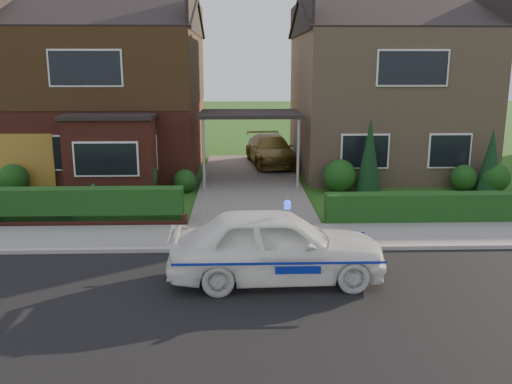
{
  "coord_description": "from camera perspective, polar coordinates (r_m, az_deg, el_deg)",
  "views": [
    {
      "loc": [
        -0.44,
        -9.66,
        4.51
      ],
      "look_at": [
        -0.02,
        3.5,
        1.41
      ],
      "focal_mm": 38.0,
      "sensor_mm": 36.0,
      "label": 1
    }
  ],
  "objects": [
    {
      "name": "ground",
      "position": [
        10.67,
        0.72,
        -11.75
      ],
      "size": [
        120.0,
        120.0,
        0.0
      ],
      "primitive_type": "plane",
      "color": "#235316",
      "rests_on": "ground"
    },
    {
      "name": "road",
      "position": [
        10.67,
        0.72,
        -11.75
      ],
      "size": [
        60.0,
        6.0,
        0.02
      ],
      "primitive_type": "cube",
      "color": "black",
      "rests_on": "ground"
    },
    {
      "name": "kerb",
      "position": [
        13.48,
        0.14,
        -6.04
      ],
      "size": [
        60.0,
        0.16,
        0.12
      ],
      "primitive_type": "cube",
      "color": "#9E9993",
      "rests_on": "ground"
    },
    {
      "name": "sidewalk",
      "position": [
        14.47,
        -0.01,
        -4.7
      ],
      "size": [
        60.0,
        2.0,
        0.1
      ],
      "primitive_type": "cube",
      "color": "slate",
      "rests_on": "ground"
    },
    {
      "name": "driveway",
      "position": [
        21.14,
        -0.61,
        1.09
      ],
      "size": [
        3.8,
        12.0,
        0.12
      ],
      "primitive_type": "cube",
      "color": "#666059",
      "rests_on": "ground"
    },
    {
      "name": "house_left",
      "position": [
        24.17,
        -14.9,
        11.15
      ],
      "size": [
        7.5,
        9.53,
        7.25
      ],
      "color": "maroon",
      "rests_on": "ground"
    },
    {
      "name": "house_right",
      "position": [
        24.48,
        13.17,
        10.92
      ],
      "size": [
        7.5,
        8.06,
        7.25
      ],
      "color": "#98795D",
      "rests_on": "ground"
    },
    {
      "name": "carport_link",
      "position": [
        20.7,
        -0.62,
        8.1
      ],
      "size": [
        3.8,
        3.0,
        2.77
      ],
      "color": "black",
      "rests_on": "ground"
    },
    {
      "name": "garage_door",
      "position": [
        21.4,
        -23.24,
        2.85
      ],
      "size": [
        2.2,
        0.1,
        2.1
      ],
      "primitive_type": "cube",
      "color": "olive",
      "rests_on": "ground"
    },
    {
      "name": "dwarf_wall",
      "position": [
        16.47,
        -20.78,
        -2.88
      ],
      "size": [
        7.7,
        0.25,
        0.36
      ],
      "primitive_type": "cube",
      "color": "maroon",
      "rests_on": "ground"
    },
    {
      "name": "hedge_left",
      "position": [
        16.66,
        -20.57,
        -3.34
      ],
      "size": [
        7.5,
        0.55,
        0.9
      ],
      "primitive_type": "cube",
      "color": "#103512",
      "rests_on": "ground"
    },
    {
      "name": "hedge_right",
      "position": [
        16.87,
        19.97,
        -3.08
      ],
      "size": [
        7.5,
        0.55,
        0.8
      ],
      "primitive_type": "cube",
      "color": "#103512",
      "rests_on": "ground"
    },
    {
      "name": "shrub_left_far",
      "position": [
        21.16,
        -24.2,
        1.25
      ],
      "size": [
        1.08,
        1.08,
        1.08
      ],
      "primitive_type": "sphere",
      "color": "#103512",
      "rests_on": "ground"
    },
    {
      "name": "shrub_left_mid",
      "position": [
        19.67,
        -12.24,
        1.65
      ],
      "size": [
        1.32,
        1.32,
        1.32
      ],
      "primitive_type": "sphere",
      "color": "#103512",
      "rests_on": "ground"
    },
    {
      "name": "shrub_left_near",
      "position": [
        19.79,
        -7.49,
        1.2
      ],
      "size": [
        0.84,
        0.84,
        0.84
      ],
      "primitive_type": "sphere",
      "color": "#103512",
      "rests_on": "ground"
    },
    {
      "name": "shrub_right_near",
      "position": [
        19.8,
        8.79,
        1.69
      ],
      "size": [
        1.2,
        1.2,
        1.2
      ],
      "primitive_type": "sphere",
      "color": "#103512",
      "rests_on": "ground"
    },
    {
      "name": "shrub_right_mid",
      "position": [
        21.25,
        21.02,
        1.41
      ],
      "size": [
        0.96,
        0.96,
        0.96
      ],
      "primitive_type": "sphere",
      "color": "#103512",
      "rests_on": "ground"
    },
    {
      "name": "shrub_right_far",
      "position": [
        21.38,
        23.81,
        1.4
      ],
      "size": [
        1.08,
        1.08,
        1.08
      ],
      "primitive_type": "sphere",
      "color": "#103512",
      "rests_on": "ground"
    },
    {
      "name": "conifer_a",
      "position": [
        19.69,
        11.84,
        3.57
      ],
      "size": [
        0.9,
        0.9,
        2.6
      ],
      "primitive_type": "cone",
      "color": "black",
      "rests_on": "ground"
    },
    {
      "name": "conifer_b",
      "position": [
        21.2,
        23.47,
        2.88
      ],
      "size": [
        0.9,
        0.9,
        2.2
      ],
      "primitive_type": "cone",
      "color": "black",
      "rests_on": "ground"
    },
    {
      "name": "police_car",
      "position": [
        11.51,
        2.15,
        -5.68
      ],
      "size": [
        4.2,
        4.62,
        1.72
      ],
      "rotation": [
        0.0,
        0.0,
        1.6
      ],
      "color": "white",
      "rests_on": "ground"
    },
    {
      "name": "driveway_car",
      "position": [
        24.49,
        1.55,
        4.45
      ],
      "size": [
        2.39,
        4.68,
        1.3
      ],
      "primitive_type": "imported",
      "rotation": [
        0.0,
        0.0,
        0.13
      ],
      "color": "brown",
      "rests_on": "driveway"
    },
    {
      "name": "potted_plant_a",
      "position": [
        18.62,
        -16.76,
        -0.27
      ],
      "size": [
        0.39,
        0.29,
        0.68
      ],
      "primitive_type": "imported",
      "rotation": [
        0.0,
        0.0,
        0.14
      ],
      "color": "gray",
      "rests_on": "ground"
    },
    {
      "name": "potted_plant_b",
      "position": [
        16.33,
        -9.03,
        -1.65
      ],
      "size": [
        0.5,
        0.48,
        0.72
      ],
      "primitive_type": "imported",
      "rotation": [
        0.0,
        0.0,
        0.53
      ],
      "color": "gray",
      "rests_on": "ground"
    },
    {
      "name": "potted_plant_c",
      "position": [
        17.63,
        -11.26,
        -0.63
      ],
      "size": [
        0.47,
        0.47,
        0.72
      ],
      "primitive_type": "imported",
      "rotation": [
        0.0,
        0.0,
        1.76
      ],
      "color": "gray",
      "rests_on": "ground"
    }
  ]
}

